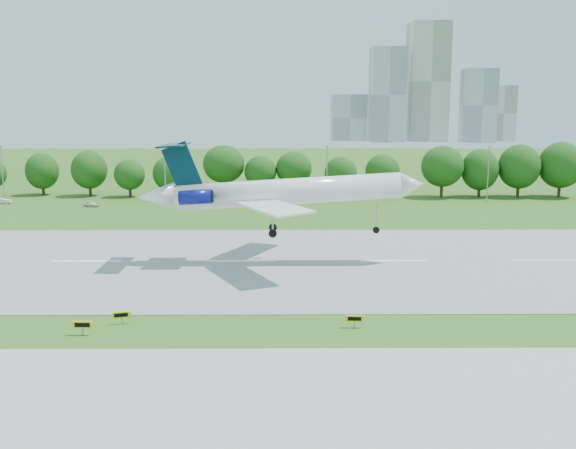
% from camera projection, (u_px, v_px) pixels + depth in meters
% --- Properties ---
extents(ground, '(600.00, 600.00, 0.00)m').
position_uv_depth(ground, '(223.00, 324.00, 58.74)').
color(ground, '#2C5717').
rests_on(ground, ground).
extents(runway, '(400.00, 45.00, 0.08)m').
position_uv_depth(runway, '(241.00, 261.00, 83.36)').
color(runway, gray).
rests_on(runway, ground).
extents(taxiway, '(400.00, 23.00, 0.08)m').
position_uv_depth(taxiway, '(197.00, 414.00, 41.00)').
color(taxiway, '#ADADA8').
rests_on(taxiway, ground).
extents(tree_line, '(288.40, 8.40, 10.40)m').
position_uv_depth(tree_line, '(259.00, 170.00, 148.33)').
color(tree_line, '#382314').
rests_on(tree_line, ground).
extents(light_poles, '(175.90, 0.25, 12.19)m').
position_uv_depth(light_poles, '(246.00, 173.00, 138.43)').
color(light_poles, gray).
rests_on(light_poles, ground).
extents(skyline, '(127.00, 52.00, 80.00)m').
position_uv_depth(skyline, '(421.00, 97.00, 439.12)').
color(skyline, '#B2B2B7').
rests_on(skyline, ground).
extents(airliner, '(36.52, 26.65, 12.01)m').
position_uv_depth(airliner, '(273.00, 191.00, 81.81)').
color(airliner, white).
rests_on(airliner, ground).
extents(taxi_sign_left, '(1.80, 0.31, 1.26)m').
position_uv_depth(taxi_sign_left, '(82.00, 325.00, 55.61)').
color(taxi_sign_left, gray).
rests_on(taxi_sign_left, ground).
extents(taxi_sign_centre, '(1.63, 0.61, 1.16)m').
position_uv_depth(taxi_sign_centre, '(122.00, 315.00, 58.56)').
color(taxi_sign_centre, gray).
rests_on(taxi_sign_centre, ground).
extents(taxi_sign_right, '(1.63, 0.30, 1.14)m').
position_uv_depth(taxi_sign_right, '(354.00, 319.00, 57.54)').
color(taxi_sign_right, gray).
rests_on(taxi_sign_right, ground).
extents(service_vehicle_a, '(4.03, 2.04, 1.27)m').
position_uv_depth(service_vehicle_a, '(2.00, 201.00, 136.63)').
color(service_vehicle_a, silver).
rests_on(service_vehicle_a, ground).
extents(service_vehicle_b, '(3.52, 2.37, 1.11)m').
position_uv_depth(service_vehicle_b, '(91.00, 204.00, 132.34)').
color(service_vehicle_b, silver).
rests_on(service_vehicle_b, ground).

